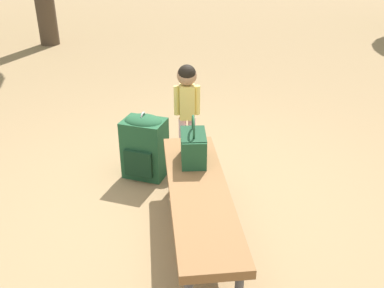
# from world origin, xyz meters

# --- Properties ---
(ground_plane) EXTENTS (40.00, 40.00, 0.00)m
(ground_plane) POSITION_xyz_m (0.00, 0.00, 0.00)
(ground_plane) COLOR #8C704C
(ground_plane) RESTS_ON ground
(park_bench) EXTENTS (1.60, 0.41, 0.45)m
(park_bench) POSITION_xyz_m (-0.45, -0.06, 0.39)
(park_bench) COLOR brown
(park_bench) RESTS_ON ground
(handbag) EXTENTS (0.33, 0.20, 0.37)m
(handbag) POSITION_xyz_m (-0.06, -0.07, 0.58)
(handbag) COLOR #1E4C2D
(handbag) RESTS_ON park_bench
(child_standing) EXTENTS (0.19, 0.25, 0.92)m
(child_standing) POSITION_xyz_m (0.90, -0.13, 0.61)
(child_standing) COLOR #E5B2C6
(child_standing) RESTS_ON ground
(backpack_large) EXTENTS (0.41, 0.44, 0.62)m
(backpack_large) POSITION_xyz_m (0.55, 0.29, 0.31)
(backpack_large) COLOR #1E4C2D
(backpack_large) RESTS_ON ground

